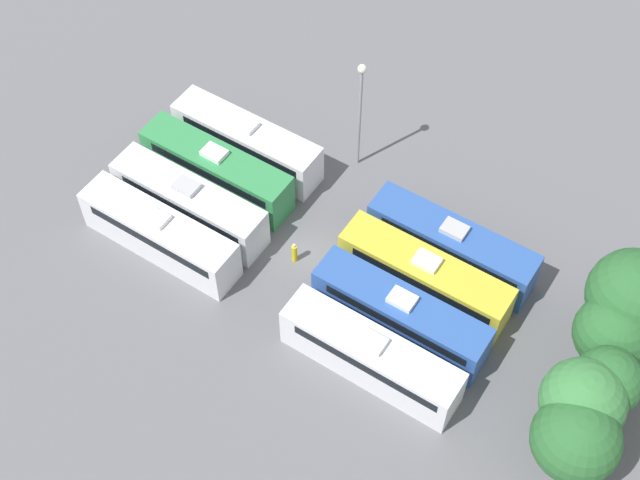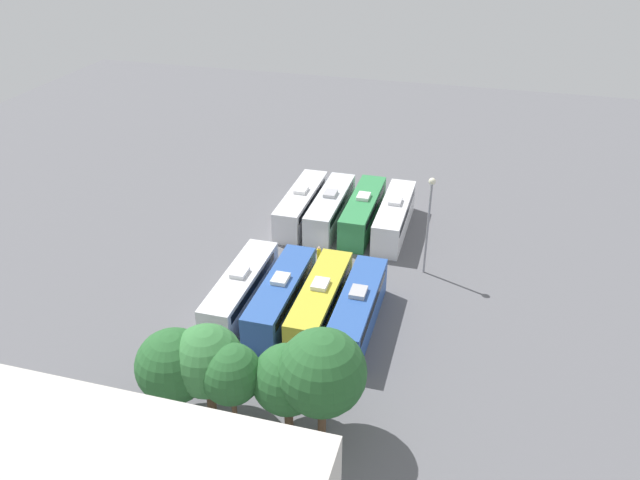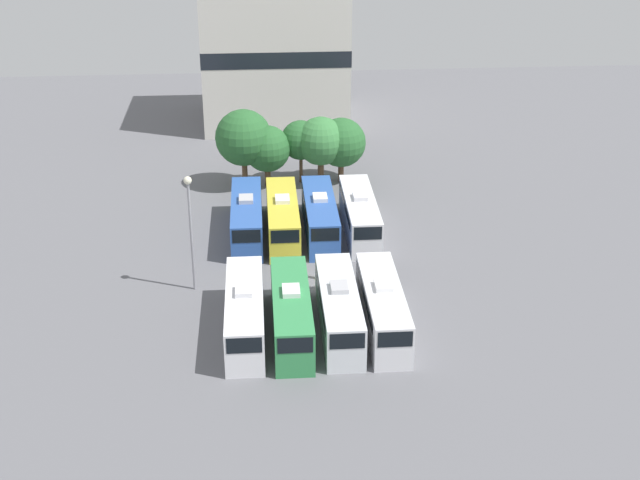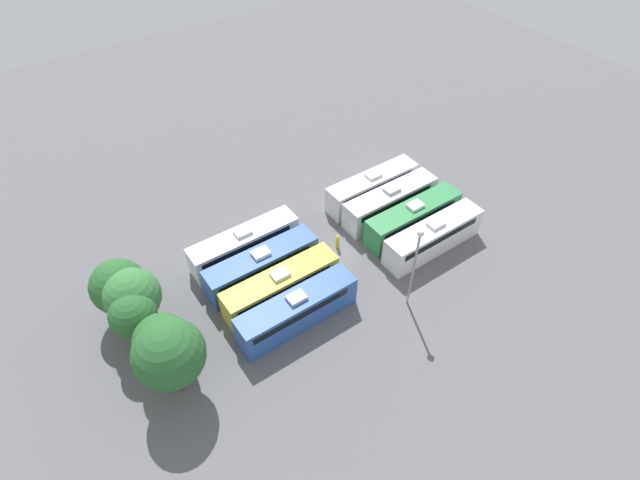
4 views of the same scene
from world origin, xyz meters
The scene contains 17 objects.
ground_plane centered at (0.00, 0.00, 0.00)m, with size 124.99×124.99×0.00m, color slate.
bus_0 centered at (-4.89, -8.09, 1.75)m, with size 2.61×11.23×3.54m.
bus_1 centered at (-1.68, -8.31, 1.75)m, with size 2.61×11.23×3.54m.
bus_2 centered at (1.65, -8.05, 1.75)m, with size 2.61×11.23×3.54m.
bus_3 centered at (4.72, -8.07, 1.75)m, with size 2.61×11.23×3.54m.
bus_4 centered at (-4.78, 8.13, 1.75)m, with size 2.61×11.23×3.54m.
bus_5 centered at (-1.70, 7.86, 1.75)m, with size 2.61×11.23×3.54m.
bus_6 centered at (1.51, 7.99, 1.75)m, with size 2.61×11.23×3.54m.
bus_7 centered at (4.94, 7.98, 1.75)m, with size 2.61×11.23×3.54m.
worker_person centered at (0.69, -0.34, 0.80)m, with size 0.36×0.36×1.73m.
light_pole centered at (-8.77, -1.37, 6.10)m, with size 0.60×0.60×9.20m.
tree_0 centered at (-4.97, 19.26, 5.01)m, with size 5.42×5.42×7.74m.
tree_1 centered at (-2.76, 19.20, 3.86)m, with size 4.49×4.49×6.13m.
tree_2 centered at (0.53, 20.15, 4.32)m, with size 3.85×3.85×6.27m.
tree_3 centered at (2.43, 19.50, 4.39)m, with size 4.71×4.71×6.77m.
tree_4 centered at (4.46, 20.07, 4.01)m, with size 4.81×4.81×6.43m.
depot_building centered at (-1.35, 40.55, 8.07)m, with size 16.41×13.94×15.98m.
Camera 3 is at (-3.63, -61.72, 32.54)m, focal length 50.00 mm.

